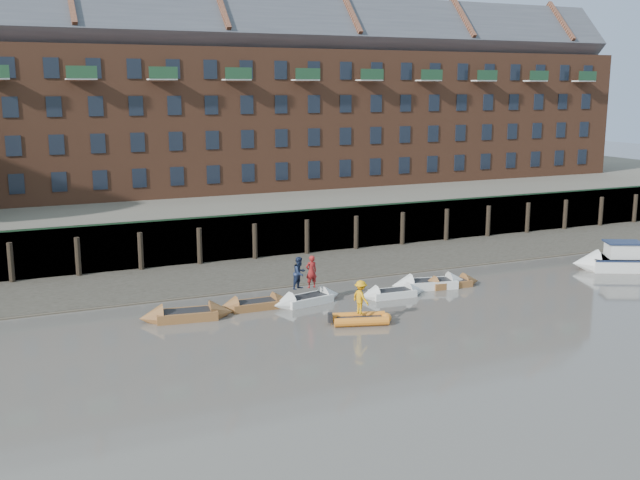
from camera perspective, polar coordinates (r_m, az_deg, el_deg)
ground at (r=35.30m, az=9.97°, el=-8.53°), size 220.00×220.00×0.00m
foreshore at (r=50.55m, az=-1.42°, el=-2.19°), size 110.00×8.00×0.50m
mud_band at (r=47.53m, az=0.15°, el=-3.08°), size 110.00×1.60×0.10m
river_wall at (r=54.19m, az=-3.21°, el=0.46°), size 110.00×1.23×3.30m
bank_terrace at (r=66.91m, az=-7.35°, el=2.52°), size 110.00×28.00×3.20m
apartment_terrace at (r=67.05m, az=-7.85°, el=12.16°), size 80.60×15.56×20.98m
rowboat_1 at (r=40.20m, az=-10.13°, el=-5.64°), size 5.05×2.09×1.42m
rowboat_2 at (r=41.65m, az=-4.95°, el=-4.93°), size 4.32×1.28×1.25m
rowboat_3 at (r=42.46m, az=-0.99°, el=-4.56°), size 4.58×2.14×1.28m
rowboat_4 at (r=43.97m, az=5.55°, el=-4.06°), size 4.16×1.42×1.19m
rowboat_5 at (r=46.19m, az=8.38°, el=-3.32°), size 5.08×2.37×1.42m
rowboat_6 at (r=46.61m, az=9.85°, el=-3.28°), size 4.11×1.37×1.18m
rib_tender at (r=39.06m, az=3.24°, el=-6.02°), size 3.17×2.17×0.53m
motor_launch at (r=53.68m, az=21.40°, el=-1.48°), size 6.28×4.43×2.49m
person_rower_a at (r=42.25m, az=-0.67°, el=-2.43°), size 0.71×0.48×1.88m
person_rower_b at (r=42.01m, az=-1.57°, el=-2.53°), size 1.14×1.06×1.86m
person_rib_crew at (r=38.73m, az=3.12°, el=-4.38°), size 0.87×1.25×1.78m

